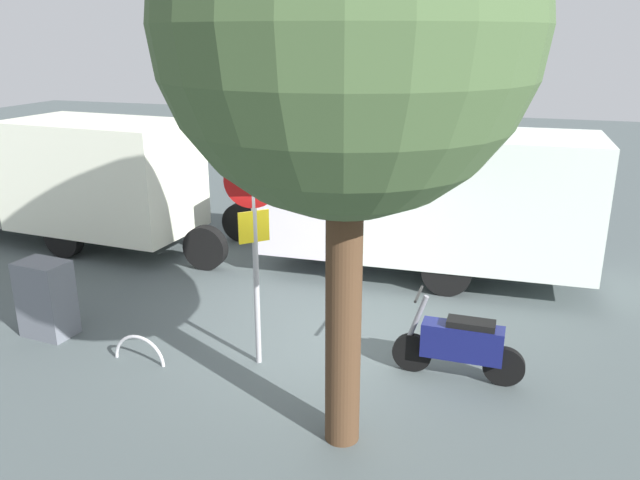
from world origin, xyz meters
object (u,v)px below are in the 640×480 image
object	(u,v)px
box_truck_near	(425,197)
stop_sign	(254,227)
utility_cabinet	(46,299)
motorcycle	(461,344)
street_tree	(347,28)
box_truck_far	(68,174)
bike_rack_hoop	(140,362)

from	to	relation	value
box_truck_near	stop_sign	bearing A→B (deg)	66.97
box_truck_near	stop_sign	size ratio (longest dim) A/B	2.55
utility_cabinet	box_truck_near	bearing A→B (deg)	-139.12
utility_cabinet	stop_sign	bearing A→B (deg)	-177.16
utility_cabinet	motorcycle	bearing A→B (deg)	-174.35
box_truck_near	utility_cabinet	world-z (taller)	box_truck_near
box_truck_near	stop_sign	world-z (taller)	stop_sign
street_tree	motorcycle	bearing A→B (deg)	-122.86
motorcycle	stop_sign	xyz separation A→B (m)	(2.82, 0.45, 1.54)
box_truck_far	street_tree	bearing A→B (deg)	150.13
motorcycle	box_truck_near	bearing A→B (deg)	-73.04
motorcycle	stop_sign	bearing A→B (deg)	9.64
street_tree	utility_cabinet	distance (m)	6.64
stop_sign	box_truck_near	bearing A→B (deg)	-111.24
box_truck_far	stop_sign	size ratio (longest dim) A/B	2.41
motorcycle	stop_sign	distance (m)	3.25
box_truck_near	utility_cabinet	size ratio (longest dim) A/B	6.45
utility_cabinet	bike_rack_hoop	xyz separation A→B (m)	(-1.85, 0.34, -0.61)
stop_sign	motorcycle	bearing A→B (deg)	-170.88
box_truck_near	box_truck_far	bearing A→B (deg)	0.82
motorcycle	street_tree	bearing A→B (deg)	57.67
bike_rack_hoop	utility_cabinet	bearing A→B (deg)	-10.49
box_truck_near	bike_rack_hoop	xyz separation A→B (m)	(3.34, 4.84, -1.58)
box_truck_near	street_tree	world-z (taller)	street_tree
box_truck_far	utility_cabinet	world-z (taller)	box_truck_far
stop_sign	street_tree	size ratio (longest dim) A/B	0.47
box_truck_far	street_tree	world-z (taller)	street_tree
box_truck_near	bike_rack_hoop	size ratio (longest dim) A/B	9.28
motorcycle	stop_sign	size ratio (longest dim) A/B	0.59
motorcycle	bike_rack_hoop	bearing A→B (deg)	12.73
box_truck_far	motorcycle	distance (m)	9.80
motorcycle	bike_rack_hoop	size ratio (longest dim) A/B	2.13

